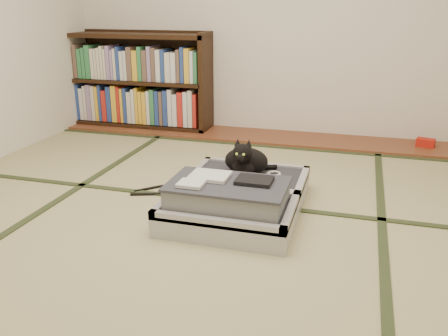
# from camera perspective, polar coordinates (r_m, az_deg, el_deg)

# --- Properties ---
(floor) EXTENTS (4.50, 4.50, 0.00)m
(floor) POSITION_cam_1_polar(r_m,az_deg,el_deg) (2.71, -3.11, -7.26)
(floor) COLOR tan
(floor) RESTS_ON ground
(wood_strip) EXTENTS (4.00, 0.50, 0.02)m
(wood_strip) POSITION_cam_1_polar(r_m,az_deg,el_deg) (4.52, 5.24, 3.78)
(wood_strip) COLOR brown
(wood_strip) RESTS_ON ground
(red_item) EXTENTS (0.17, 0.13, 0.07)m
(red_item) POSITION_cam_1_polar(r_m,az_deg,el_deg) (4.50, 23.08, 2.83)
(red_item) COLOR #B7190E
(red_item) RESTS_ON wood_strip
(tatami_borders) EXTENTS (4.00, 4.50, 0.01)m
(tatami_borders) POSITION_cam_1_polar(r_m,az_deg,el_deg) (3.13, -0.14, -3.34)
(tatami_borders) COLOR #2D381E
(tatami_borders) RESTS_ON ground
(bookcase) EXTENTS (1.51, 0.35, 0.97)m
(bookcase) POSITION_cam_1_polar(r_m,az_deg,el_deg) (4.92, -10.44, 10.07)
(bookcase) COLOR black
(bookcase) RESTS_ON wood_strip
(suitcase) EXTENTS (0.74, 0.99, 0.29)m
(suitcase) POSITION_cam_1_polar(r_m,az_deg,el_deg) (2.85, 1.54, -3.55)
(suitcase) COLOR #B3B2B7
(suitcase) RESTS_ON floor
(cat) EXTENTS (0.33, 0.33, 0.27)m
(cat) POSITION_cam_1_polar(r_m,az_deg,el_deg) (3.07, 2.62, 0.90)
(cat) COLOR black
(cat) RESTS_ON suitcase
(cable_coil) EXTENTS (0.10, 0.10, 0.02)m
(cable_coil) POSITION_cam_1_polar(r_m,az_deg,el_deg) (3.10, 5.99, -0.76)
(cable_coil) COLOR white
(cable_coil) RESTS_ON suitcase
(hanger) EXTENTS (0.44, 0.27, 0.01)m
(hanger) POSITION_cam_1_polar(r_m,az_deg,el_deg) (3.21, -7.15, -2.88)
(hanger) COLOR black
(hanger) RESTS_ON floor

